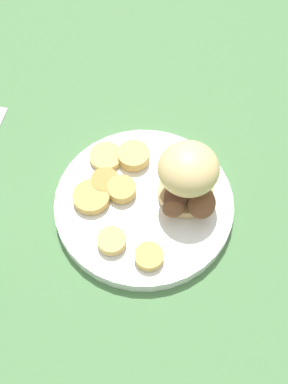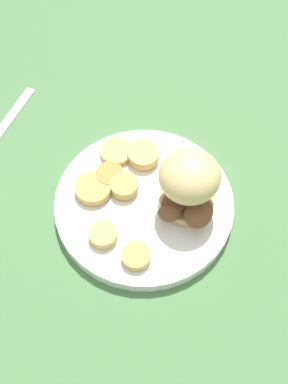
{
  "view_description": "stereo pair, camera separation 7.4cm",
  "coord_description": "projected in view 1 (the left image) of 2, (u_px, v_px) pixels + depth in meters",
  "views": [
    {
      "loc": [
        0.38,
        -0.03,
        0.68
      ],
      "look_at": [
        0.0,
        0.0,
        0.05
      ],
      "focal_mm": 50.0,
      "sensor_mm": 36.0,
      "label": 1
    },
    {
      "loc": [
        0.37,
        0.05,
        0.68
      ],
      "look_at": [
        0.0,
        0.0,
        0.05
      ],
      "focal_mm": 50.0,
      "sensor_mm": 36.0,
      "label": 2
    }
  ],
  "objects": [
    {
      "name": "potato_round_3",
      "position": [
        91.0,
        197.0,
        0.75
      ],
      "size": [
        0.05,
        0.05,
        0.01
      ],
      "primitive_type": "cylinder",
      "color": "tan",
      "rests_on": "dinner_plate"
    },
    {
      "name": "ground_plane",
      "position": [
        144.0,
        208.0,
        0.78
      ],
      "size": [
        4.0,
        4.0,
        0.0
      ],
      "primitive_type": "plane",
      "color": "#4C7A47"
    },
    {
      "name": "potato_round_0",
      "position": [
        106.0,
        157.0,
        0.79
      ],
      "size": [
        0.05,
        0.05,
        0.01
      ],
      "primitive_type": "cylinder",
      "color": "#DBB766",
      "rests_on": "dinner_plate"
    },
    {
      "name": "potato_round_1",
      "position": [
        150.0,
        256.0,
        0.71
      ],
      "size": [
        0.04,
        0.04,
        0.01
      ],
      "primitive_type": "cylinder",
      "color": "tan",
      "rests_on": "dinner_plate"
    },
    {
      "name": "potato_round_6",
      "position": [
        112.0,
        241.0,
        0.72
      ],
      "size": [
        0.04,
        0.04,
        0.01
      ],
      "primitive_type": "cylinder",
      "color": "#DBB766",
      "rests_on": "dinner_plate"
    },
    {
      "name": "potato_round_5",
      "position": [
        105.0,
        181.0,
        0.77
      ],
      "size": [
        0.04,
        0.04,
        0.01
      ],
      "primitive_type": "cylinder",
      "color": "#BC8942",
      "rests_on": "dinner_plate"
    },
    {
      "name": "sandwich",
      "position": [
        188.0,
        177.0,
        0.72
      ],
      "size": [
        0.11,
        0.08,
        0.1
      ],
      "color": "tan",
      "rests_on": "dinner_plate"
    },
    {
      "name": "dinner_plate",
      "position": [
        144.0,
        204.0,
        0.77
      ],
      "size": [
        0.26,
        0.26,
        0.02
      ],
      "color": "white",
      "rests_on": "ground_plane"
    },
    {
      "name": "potato_round_4",
      "position": [
        122.0,
        189.0,
        0.76
      ],
      "size": [
        0.04,
        0.04,
        0.02
      ],
      "primitive_type": "cylinder",
      "color": "tan",
      "rests_on": "dinner_plate"
    },
    {
      "name": "potato_round_2",
      "position": [
        134.0,
        156.0,
        0.79
      ],
      "size": [
        0.05,
        0.05,
        0.02
      ],
      "primitive_type": "cylinder",
      "color": "#DBB766",
      "rests_on": "dinner_plate"
    }
  ]
}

